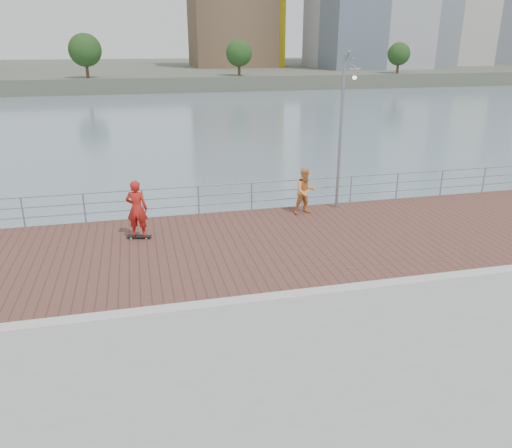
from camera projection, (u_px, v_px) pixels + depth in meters
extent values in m
plane|color=slate|center=(273.00, 363.00, 13.47)|extent=(400.00, 400.00, 0.00)
cube|color=brown|center=(244.00, 245.00, 16.07)|extent=(40.00, 6.80, 0.02)
cube|color=#B7B5AD|center=(274.00, 297.00, 12.77)|extent=(40.00, 0.40, 0.06)
cube|color=#4C5142|center=(144.00, 70.00, 124.83)|extent=(320.00, 95.00, 2.50)
cylinder|color=#8C9EA8|center=(23.00, 213.00, 17.41)|extent=(0.06, 0.06, 1.10)
cylinder|color=#8C9EA8|center=(84.00, 208.00, 17.86)|extent=(0.06, 0.06, 1.10)
cylinder|color=#8C9EA8|center=(143.00, 204.00, 18.31)|extent=(0.06, 0.06, 1.10)
cylinder|color=#8C9EA8|center=(199.00, 200.00, 18.76)|extent=(0.06, 0.06, 1.10)
cylinder|color=#8C9EA8|center=(252.00, 197.00, 19.21)|extent=(0.06, 0.06, 1.10)
cylinder|color=#8C9EA8|center=(302.00, 193.00, 19.65)|extent=(0.06, 0.06, 1.10)
cylinder|color=#8C9EA8|center=(351.00, 190.00, 20.10)|extent=(0.06, 0.06, 1.10)
cylinder|color=#8C9EA8|center=(397.00, 186.00, 20.55)|extent=(0.06, 0.06, 1.10)
cylinder|color=#8C9EA8|center=(441.00, 183.00, 21.00)|extent=(0.06, 0.06, 1.10)
cylinder|color=#8C9EA8|center=(484.00, 180.00, 21.45)|extent=(0.06, 0.06, 1.10)
cylinder|color=#8C9EA8|center=(225.00, 184.00, 18.79)|extent=(39.00, 0.05, 0.05)
cylinder|color=#8C9EA8|center=(225.00, 194.00, 18.92)|extent=(39.00, 0.05, 0.05)
cylinder|color=#8C9EA8|center=(226.00, 203.00, 19.05)|extent=(39.00, 0.05, 0.05)
cylinder|color=gray|center=(340.00, 137.00, 18.70)|extent=(0.11, 0.11, 5.56)
cylinder|color=gray|center=(350.00, 60.00, 17.32)|extent=(0.07, 0.93, 0.07)
cone|color=#B2B2AD|center=(355.00, 66.00, 16.96)|extent=(0.41, 0.41, 0.32)
cube|color=black|center=(139.00, 236.00, 16.54)|extent=(0.82, 0.41, 0.03)
cylinder|color=beige|center=(131.00, 238.00, 16.50)|extent=(0.07, 0.06, 0.06)
cylinder|color=beige|center=(146.00, 238.00, 16.48)|extent=(0.07, 0.06, 0.06)
cylinder|color=beige|center=(132.00, 237.00, 16.63)|extent=(0.07, 0.06, 0.06)
cylinder|color=beige|center=(147.00, 237.00, 16.61)|extent=(0.07, 0.06, 0.06)
imported|color=#B41E18|center=(137.00, 209.00, 16.21)|extent=(0.79, 0.63, 1.91)
imported|color=#E58B43|center=(305.00, 191.00, 18.67)|extent=(0.91, 0.74, 1.74)
cube|color=brown|center=(231.00, 2.00, 112.59)|extent=(18.00, 18.00, 27.62)
cylinder|color=#473323|center=(87.00, 65.00, 79.99)|extent=(0.50, 0.50, 4.02)
sphere|color=#193814|center=(85.00, 50.00, 79.20)|extent=(5.17, 5.17, 5.17)
cylinder|color=#473323|center=(239.00, 65.00, 85.56)|extent=(0.50, 0.50, 3.48)
sphere|color=#193814|center=(239.00, 53.00, 84.87)|extent=(4.47, 4.47, 4.47)
cylinder|color=#473323|center=(398.00, 64.00, 92.17)|extent=(0.50, 0.50, 3.19)
sphere|color=#193814|center=(399.00, 54.00, 91.54)|extent=(4.10, 4.10, 4.10)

